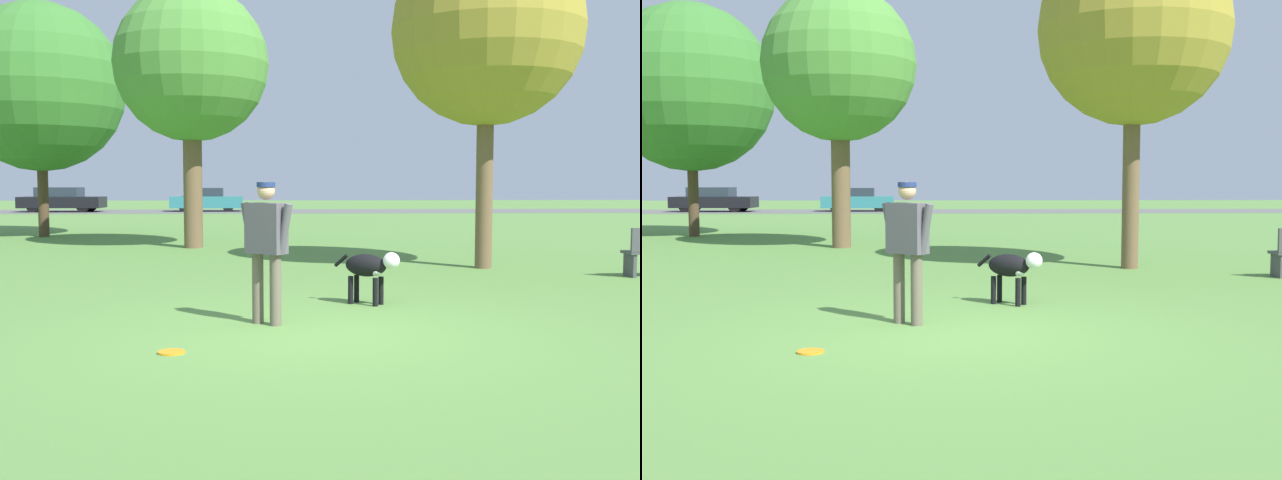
% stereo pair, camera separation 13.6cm
% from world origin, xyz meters
% --- Properties ---
extents(ground_plane, '(120.00, 120.00, 0.00)m').
position_xyz_m(ground_plane, '(0.00, 0.00, 0.00)').
color(ground_plane, '#56843D').
extents(far_road_strip, '(120.00, 6.00, 0.01)m').
position_xyz_m(far_road_strip, '(0.00, 33.90, 0.01)').
color(far_road_strip, '#5B5B59').
rests_on(far_road_strip, ground_plane).
extents(person, '(0.63, 0.51, 1.60)m').
position_xyz_m(person, '(-0.51, 0.57, 0.95)').
color(person, '#665B4C').
rests_on(person, ground_plane).
extents(dog, '(0.86, 0.65, 0.70)m').
position_xyz_m(dog, '(0.81, 1.87, 0.49)').
color(dog, black).
rests_on(dog, ground_plane).
extents(frisbee, '(0.26, 0.26, 0.02)m').
position_xyz_m(frisbee, '(-1.37, -0.82, 0.01)').
color(frisbee, orange).
rests_on(frisbee, ground_plane).
extents(tree_far_left, '(4.89, 4.89, 6.81)m').
position_xyz_m(tree_far_left, '(-7.38, 14.64, 4.36)').
color(tree_far_left, '#4C3826').
rests_on(tree_far_left, ground_plane).
extents(tree_near_right, '(3.51, 3.51, 6.14)m').
position_xyz_m(tree_near_right, '(3.42, 5.96, 4.37)').
color(tree_near_right, brown).
rests_on(tree_near_right, ground_plane).
extents(tree_mid_center, '(3.73, 3.73, 6.32)m').
position_xyz_m(tree_mid_center, '(-2.51, 10.64, 4.42)').
color(tree_mid_center, brown).
rests_on(tree_mid_center, ground_plane).
extents(parked_car_black, '(4.44, 1.92, 1.34)m').
position_xyz_m(parked_car_black, '(-12.35, 33.56, 0.67)').
color(parked_car_black, black).
rests_on(parked_car_black, ground_plane).
extents(parked_car_teal, '(4.04, 1.95, 1.30)m').
position_xyz_m(parked_car_teal, '(-4.55, 34.00, 0.64)').
color(parked_car_teal, teal).
rests_on(parked_car_teal, ground_plane).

